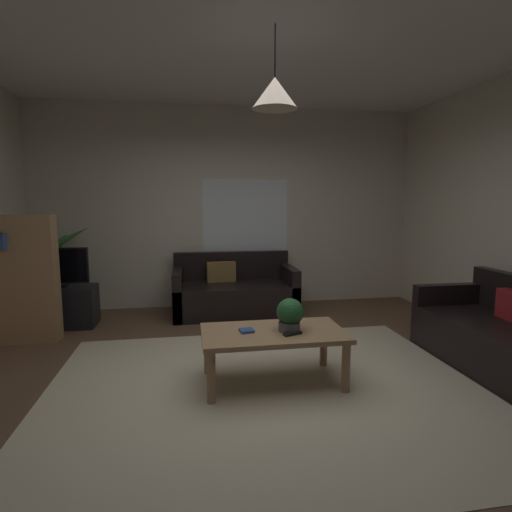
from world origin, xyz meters
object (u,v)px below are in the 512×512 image
object	(u,v)px
couch_right_side	(501,338)
coffee_table	(273,338)
tv	(55,267)
bookshelf_corner	(22,278)
pendant_lamp	(275,93)
potted_palm_corner	(58,277)
remote_on_table_0	(293,334)
tv_stand	(58,307)
book_on_table_0	(247,331)
potted_plant_on_table	(289,313)
couch_under_window	(234,294)

from	to	relation	value
couch_right_side	coffee_table	distance (m)	2.19
couch_right_side	tv	world-z (taller)	tv
bookshelf_corner	pendant_lamp	xyz separation A→B (m)	(2.48, -1.46, 1.67)
potted_palm_corner	bookshelf_corner	size ratio (longest dim) A/B	0.93
pendant_lamp	coffee_table	bearing A→B (deg)	0.00
coffee_table	tv	xyz separation A→B (m)	(-2.30, 1.95, 0.36)
remote_on_table_0	tv	xyz separation A→B (m)	(-2.43, 2.08, 0.28)
couch_right_side	tv_stand	distance (m)	4.90
coffee_table	book_on_table_0	world-z (taller)	book_on_table_0
potted_plant_on_table	book_on_table_0	bearing A→B (deg)	175.37
coffee_table	remote_on_table_0	size ratio (longest dim) A/B	7.54
tv_stand	potted_palm_corner	distance (m)	0.61
couch_under_window	potted_palm_corner	world-z (taller)	potted_palm_corner
coffee_table	book_on_table_0	distance (m)	0.24
potted_plant_on_table	pendant_lamp	size ratio (longest dim) A/B	0.44
tv_stand	coffee_table	bearing A→B (deg)	-40.63
couch_under_window	potted_plant_on_table	distance (m)	2.29
couch_under_window	book_on_table_0	xyz separation A→B (m)	(-0.15, -2.22, 0.20)
couch_right_side	potted_palm_corner	size ratio (longest dim) A/B	1.20
couch_right_side	book_on_table_0	xyz separation A→B (m)	(-2.41, 0.02, 0.19)
tv	tv_stand	bearing A→B (deg)	90.00
couch_under_window	coffee_table	world-z (taller)	couch_under_window
book_on_table_0	tv_stand	size ratio (longest dim) A/B	0.12
potted_plant_on_table	couch_under_window	bearing A→B (deg)	95.48
coffee_table	potted_plant_on_table	xyz separation A→B (m)	(0.13, -0.02, 0.22)
book_on_table_0	pendant_lamp	xyz separation A→B (m)	(0.23, -0.01, 1.92)
remote_on_table_0	potted_palm_corner	distance (m)	3.68
tv_stand	pendant_lamp	xyz separation A→B (m)	(2.30, -1.97, 2.13)
tv_stand	potted_plant_on_table	bearing A→B (deg)	-39.25
potted_plant_on_table	potted_palm_corner	distance (m)	3.60
potted_plant_on_table	potted_palm_corner	xyz separation A→B (m)	(-2.57, 2.52, -0.08)
coffee_table	pendant_lamp	xyz separation A→B (m)	(-0.00, 0.00, 1.99)
book_on_table_0	remote_on_table_0	size ratio (longest dim) A/B	0.70
tv	potted_palm_corner	world-z (taller)	potted_palm_corner
potted_palm_corner	tv	bearing A→B (deg)	-76.51
tv_stand	pendant_lamp	size ratio (longest dim) A/B	1.43
potted_palm_corner	bookshelf_corner	bearing A→B (deg)	-92.84
couch_right_side	tv_stand	size ratio (longest dim) A/B	1.72
coffee_table	tv_stand	bearing A→B (deg)	139.37
couch_under_window	tv_stand	world-z (taller)	couch_under_window
couch_right_side	potted_plant_on_table	xyz separation A→B (m)	(-2.05, -0.01, 0.33)
couch_right_side	tv	xyz separation A→B (m)	(-4.48, 1.95, 0.47)
book_on_table_0	tv	distance (m)	2.85
potted_plant_on_table	remote_on_table_0	bearing A→B (deg)	-90.32
coffee_table	bookshelf_corner	xyz separation A→B (m)	(-2.48, 1.46, 0.32)
coffee_table	potted_palm_corner	size ratio (longest dim) A/B	0.93
couch_under_window	couch_right_side	distance (m)	3.19
book_on_table_0	bookshelf_corner	xyz separation A→B (m)	(-2.26, 1.44, 0.24)
couch_under_window	couch_right_side	xyz separation A→B (m)	(2.27, -2.24, 0.00)
remote_on_table_0	potted_palm_corner	xyz separation A→B (m)	(-2.57, 2.63, 0.06)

